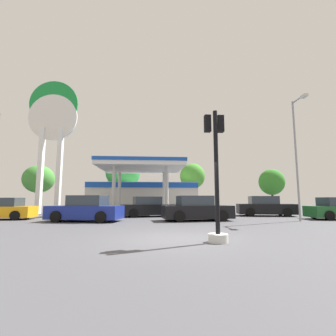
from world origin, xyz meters
name	(u,v)px	position (x,y,z in m)	size (l,w,h in m)	color
ground_plane	(176,239)	(0.00, 0.00, 0.00)	(90.00, 90.00, 0.00)	#47474C
gas_station	(143,193)	(-1.73, 21.29, 2.04)	(12.81, 13.51, 4.85)	beige
station_pole_sign	(52,127)	(-10.21, 14.86, 8.16)	(4.52, 0.56, 12.71)	white
car_0	(86,210)	(-4.75, 6.79, 0.70)	(4.59, 2.60, 1.55)	black
car_1	(3,210)	(-10.61, 8.65, 0.64)	(4.02, 1.92, 1.42)	black
car_2	(197,209)	(2.03, 6.83, 0.70)	(4.47, 2.33, 1.54)	black
car_4	(265,207)	(8.35, 10.70, 0.71)	(4.66, 2.70, 1.57)	black
car_5	(149,207)	(-0.98, 10.59, 0.69)	(4.50, 2.57, 1.52)	black
traffic_signal_1	(216,183)	(1.21, -0.77, 1.84)	(0.65, 0.67, 4.23)	silver
tree_0	(39,179)	(-16.38, 26.75, 4.09)	(4.19, 4.19, 6.02)	brown
tree_1	(123,173)	(-4.54, 24.91, 4.88)	(4.66, 4.66, 6.98)	brown
tree_2	(192,176)	(5.07, 25.36, 4.51)	(3.49, 3.49, 6.30)	brown
tree_3	(272,182)	(16.22, 24.66, 3.70)	(3.49, 3.49, 5.54)	brown
corner_streetlamp	(297,148)	(8.25, 5.81, 4.52)	(0.24, 1.48, 7.60)	gray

